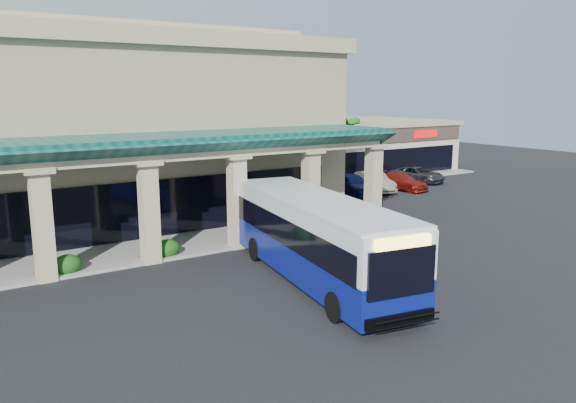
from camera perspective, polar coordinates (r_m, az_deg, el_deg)
ground at (r=25.88m, az=6.39°, el=-6.27°), size 110.00×110.00×0.00m
main_building at (r=35.78m, az=-20.93°, el=7.14°), size 30.80×14.80×11.35m
arcade at (r=27.27m, az=-16.11°, el=0.42°), size 30.00×6.20×5.70m
strip_mall at (r=54.93m, az=4.70°, el=5.58°), size 22.50×12.50×4.90m
palm_0 at (r=38.85m, az=5.65°, el=4.55°), size 2.40×2.40×6.60m
palm_1 at (r=41.84m, az=4.09°, el=4.49°), size 2.40×2.40×5.80m
broadleaf_tree at (r=44.84m, az=-1.88°, el=4.32°), size 2.60×2.60×4.81m
transit_bus at (r=23.01m, az=2.89°, el=-3.91°), size 5.02×12.77×3.48m
pedestrian at (r=27.60m, az=13.19°, el=-3.62°), size 0.53×0.68×1.65m
car_silver at (r=42.77m, az=6.37°, el=1.81°), size 2.23×5.05×1.69m
car_white at (r=44.27m, az=8.63°, el=1.99°), size 2.76×5.04×1.57m
car_red at (r=45.58m, az=11.43°, el=2.00°), size 2.58×4.82×1.33m
car_gray at (r=49.63m, az=12.98°, el=2.68°), size 3.27×5.22×1.35m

